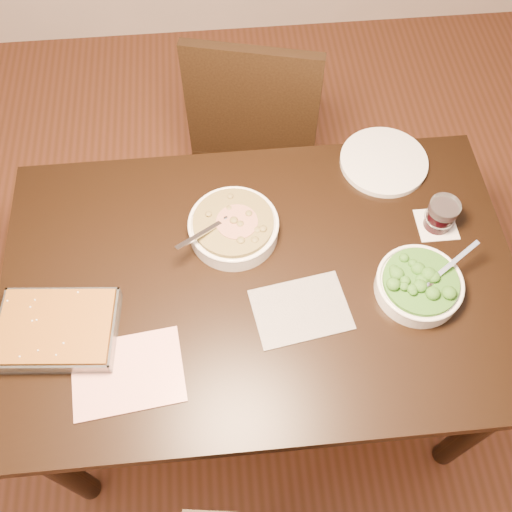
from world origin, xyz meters
The scene contains 11 objects.
ground centered at (0.00, 0.00, 0.00)m, with size 4.00×4.00×0.00m, color #4E2A16.
table centered at (0.00, 0.00, 0.65)m, with size 1.40×0.90×0.75m.
magazine_a centered at (-0.35, -0.24, 0.75)m, with size 0.27×0.20×0.01m, color #B73435.
magazine_b centered at (0.10, -0.11, 0.75)m, with size 0.25×0.18×0.00m, color #27272E.
coaster centered at (0.52, 0.12, 0.75)m, with size 0.11×0.11×0.00m, color white.
stew_bowl centered at (-0.06, 0.15, 0.78)m, with size 0.25×0.25×0.10m.
broccoli_bowl centered at (0.41, -0.08, 0.78)m, with size 0.24×0.23×0.09m.
baking_dish centered at (-0.53, -0.11, 0.78)m, with size 0.31×0.24×0.05m.
wine_tumbler centered at (0.52, 0.12, 0.80)m, with size 0.08×0.08×0.09m.
dinner_plate centered at (0.41, 0.36, 0.76)m, with size 0.27×0.27×0.02m, color silver.
chair_far centered at (0.06, 0.78, 0.53)m, with size 0.54×0.54×0.96m.
Camera 1 is at (-0.08, -0.73, 2.11)m, focal length 40.00 mm.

